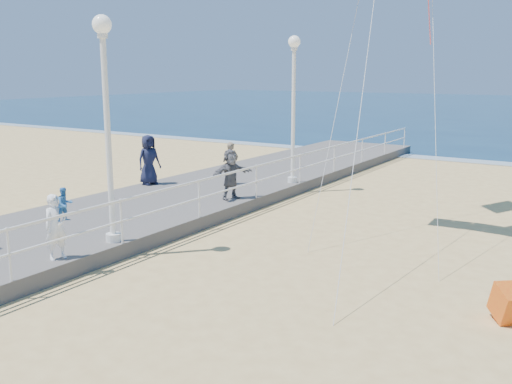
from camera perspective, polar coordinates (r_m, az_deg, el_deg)
The scene contains 12 objects.
ground at distance 11.42m, azimuth 5.28°, elevation -11.06°, with size 160.00×160.00×0.00m, color #E9C679.
surf_line at distance 30.58m, azimuth 23.26°, elevation 2.64°, with size 160.00×1.20×0.04m, color silver.
boardwalk at distance 16.01m, azimuth -19.35°, elevation -4.16°, with size 5.00×44.00×0.40m, color slate.
railing at distance 13.95m, azimuth -13.38°, elevation -1.67°, with size 0.05×42.00×0.55m.
lamp_post_mid at distance 13.81m, azimuth -14.74°, elevation 8.26°, with size 0.44×0.44×5.32m.
lamp_post_far at distance 20.99m, azimuth 3.78°, elevation 9.75°, with size 0.44×0.44×5.32m.
woman_holding_toddler at distance 13.23m, azimuth -19.35°, elevation -3.31°, with size 0.53×0.35×1.46m, color white.
toddler_held at distance 13.09m, azimuth -18.58°, elevation -1.18°, with size 0.36×0.28×0.75m, color #357DC8.
spectator_4 at distance 21.17m, azimuth -10.67°, elevation 3.19°, with size 0.89×0.58×1.82m, color #181C36.
spectator_5 at distance 18.41m, azimuth -2.56°, elevation 1.80°, with size 1.51×0.48×1.63m, color #5E5E64.
spectator_6 at distance 20.85m, azimuth -2.45°, elevation 2.88°, with size 0.57×0.37×1.55m, color #7F6F58.
box_kite at distance 11.45m, azimuth 24.14°, elevation -10.43°, with size 0.55×0.55×0.60m, color red.
Camera 1 is at (4.76, -9.38, 4.45)m, focal length 40.00 mm.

